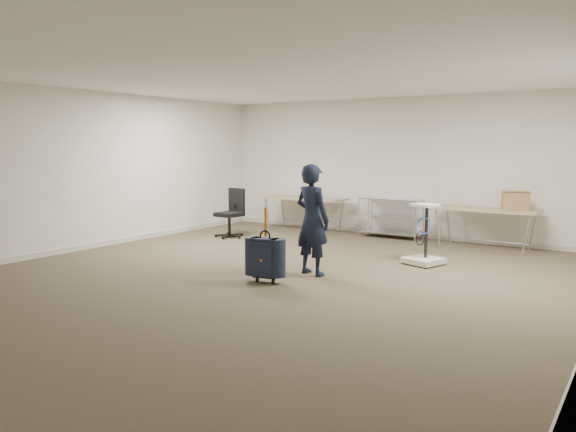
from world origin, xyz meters
The scene contains 10 objects.
ground centered at (0.00, 0.00, 0.00)m, with size 9.00×9.00×0.00m, color #4D402F.
room_shell centered at (0.00, 1.38, 0.05)m, with size 8.00×9.00×9.00m.
folding_table_left centered at (-1.90, 3.95, 0.68)m, with size 1.80×0.75×0.73m.
folding_table_right centered at (1.90, 3.95, 0.68)m, with size 1.80×0.75×0.73m.
wire_shelf centered at (0.00, 4.20, 0.44)m, with size 1.22×0.47×0.80m.
person centered at (0.38, 0.53, 0.79)m, with size 0.58×0.38×1.58m, color black.
suitcase centered at (0.10, -0.24, 0.35)m, with size 0.41×0.28×1.02m.
office_chair centered at (-2.72, 2.48, 0.30)m, with size 0.59×0.59×0.98m.
equipment_cart centered at (1.46, 2.08, 0.25)m, with size 0.65×0.65×0.95m.
cardboard_box centered at (2.39, 3.97, 0.89)m, with size 0.43×0.33×0.33m, color #A47C4C.
Camera 1 is at (4.44, -6.22, 1.83)m, focal length 35.00 mm.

